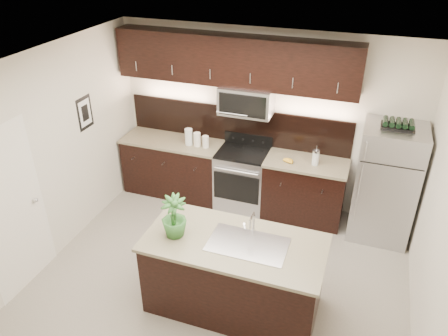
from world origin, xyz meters
name	(u,v)px	position (x,y,z in m)	size (l,w,h in m)	color
ground	(221,278)	(0.00, 0.00, 0.00)	(4.50, 4.50, 0.00)	gray
room_walls	(209,161)	(-0.11, -0.04, 1.70)	(4.52, 4.02, 2.71)	beige
counter_run	(230,176)	(-0.46, 1.69, 0.47)	(3.51, 0.65, 0.94)	black
upper_fixtures	(236,69)	(-0.43, 1.84, 2.14)	(3.49, 0.40, 1.66)	black
island	(234,274)	(0.29, -0.35, 0.47)	(1.96, 0.96, 0.94)	black
sink_faucet	(248,243)	(0.44, -0.34, 0.96)	(0.84, 0.50, 0.28)	silver
refrigerator	(386,183)	(1.80, 1.63, 0.83)	(0.80, 0.72, 1.66)	#B2B2B7
wine_rack	(398,124)	(1.80, 1.63, 1.70)	(0.41, 0.25, 0.10)	black
plant	(174,216)	(-0.37, -0.46, 1.18)	(0.27, 0.27, 0.49)	#2C6127
canisters	(195,139)	(-1.00, 1.64, 1.05)	(0.38, 0.12, 0.26)	silver
french_press	(316,158)	(0.83, 1.64, 1.05)	(0.10, 0.10, 0.29)	silver
bananas	(286,159)	(0.42, 1.61, 0.96)	(0.16, 0.12, 0.05)	gold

